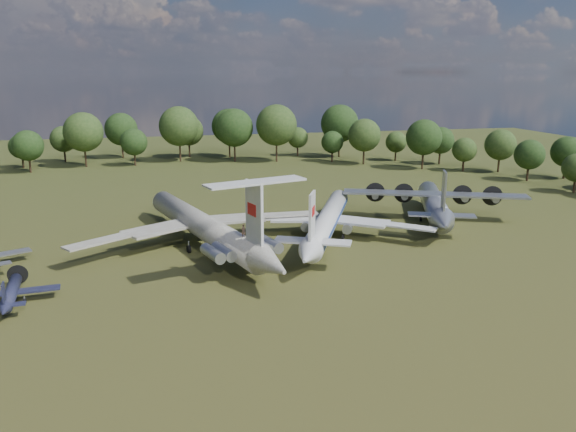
{
  "coord_description": "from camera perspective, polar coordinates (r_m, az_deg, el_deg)",
  "views": [
    {
      "loc": [
        -7.09,
        -74.94,
        24.25
      ],
      "look_at": [
        10.0,
        -1.92,
        5.0
      ],
      "focal_mm": 35.0,
      "sensor_mm": 36.0,
      "label": 1
    }
  ],
  "objects": [
    {
      "name": "small_prop_west",
      "position": [
        67.82,
        -26.28,
        -7.24
      ],
      "size": [
        11.06,
        14.25,
        1.96
      ],
      "primitive_type": null,
      "rotation": [
        0.0,
        0.0,
        0.1
      ],
      "color": "black",
      "rests_on": "ground"
    },
    {
      "name": "ground",
      "position": [
        79.08,
        -7.4,
        -3.58
      ],
      "size": [
        300.0,
        300.0,
        0.0
      ],
      "primitive_type": "plane",
      "color": "#203D14",
      "rests_on": "ground"
    },
    {
      "name": "tu104_jet",
      "position": [
        84.36,
        4.02,
        -0.84
      ],
      "size": [
        46.83,
        52.03,
        4.26
      ],
      "primitive_type": null,
      "rotation": [
        0.0,
        0.0,
        -0.43
      ],
      "color": "white",
      "rests_on": "ground"
    },
    {
      "name": "an12_transport",
      "position": [
        97.37,
        14.61,
        0.86
      ],
      "size": [
        40.85,
        42.85,
        4.47
      ],
      "primitive_type": null,
      "rotation": [
        0.0,
        0.0,
        -0.38
      ],
      "color": "#A1A4A9",
      "rests_on": "ground"
    },
    {
      "name": "person_on_il62",
      "position": [
        68.09,
        -4.56,
        -1.5
      ],
      "size": [
        0.7,
        0.59,
        1.65
      ],
      "primitive_type": "imported",
      "rotation": [
        0.0,
        0.0,
        3.52
      ],
      "color": "brown",
      "rests_on": "il62_airliner"
    },
    {
      "name": "il62_airliner",
      "position": [
        80.93,
        -8.68,
        -1.43
      ],
      "size": [
        50.61,
        58.15,
        4.83
      ],
      "primitive_type": null,
      "rotation": [
        0.0,
        0.0,
        0.3
      ],
      "color": "#B4B4AF",
      "rests_on": "ground"
    }
  ]
}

